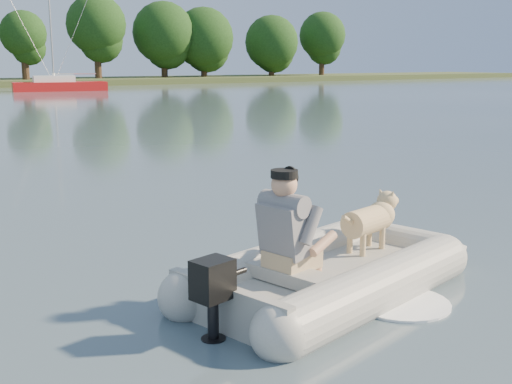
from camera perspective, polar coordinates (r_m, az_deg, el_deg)
water at (r=6.25m, az=7.19°, el=-11.08°), size 160.00×160.00×0.00m
dinghy at (r=6.84m, az=7.02°, el=-3.46°), size 5.81×4.85×1.47m
man at (r=6.25m, az=2.62°, el=-2.98°), size 0.91×0.83×1.15m
dog at (r=7.44m, az=9.80°, el=-2.96°), size 1.05×0.59×0.66m
outboard_motor at (r=5.66m, az=-3.85°, el=-9.86°), size 0.50×0.41×0.84m
sailboat at (r=54.41m, az=-17.10°, el=9.04°), size 7.47×3.31×9.91m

